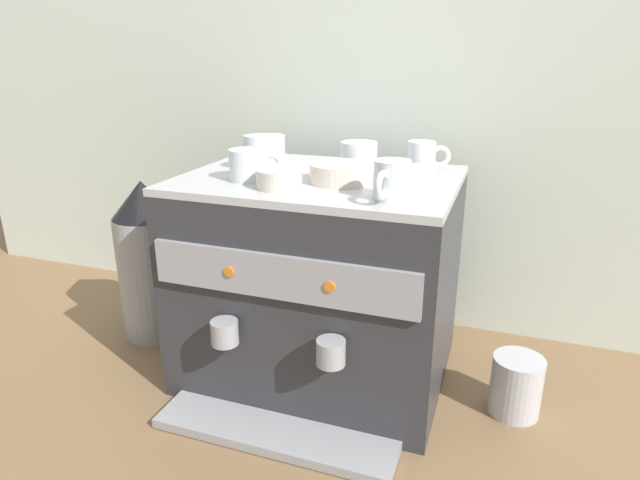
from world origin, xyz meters
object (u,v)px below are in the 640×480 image
Objects in this scene: ceramic_cup_2 at (423,157)px; ceramic_cup_4 at (259,152)px; ceramic_cup_5 at (391,180)px; coffee_grinder at (149,260)px; ceramic_bowl_0 at (279,179)px; espresso_machine at (319,279)px; ceramic_cup_3 at (358,156)px; ceramic_cup_0 at (249,165)px; ceramic_cup_1 at (271,148)px; ceramic_bowl_1 at (412,175)px; milk_pitcher at (516,385)px; ceramic_bowl_2 at (340,173)px.

ceramic_cup_4 is at bearing -163.94° from ceramic_cup_2.
ceramic_cup_4 is at bearing 155.19° from ceramic_cup_5.
coffee_grinder is (-0.70, -0.10, -0.30)m from ceramic_cup_2.
espresso_machine is at bearing 71.52° from ceramic_bowl_0.
espresso_machine is 5.32× the size of ceramic_cup_3.
espresso_machine is at bearing 32.35° from ceramic_cup_0.
ceramic_cup_1 is at bearing 117.74° from ceramic_bowl_0.
ceramic_cup_5 is 0.15m from ceramic_bowl_1.
ceramic_cup_1 is 0.39m from ceramic_bowl_1.
ceramic_cup_4 is 0.24× the size of coffee_grinder.
ceramic_cup_3 reaches higher than milk_pitcher.
ceramic_cup_5 is 0.25× the size of coffee_grinder.
ceramic_bowl_0 is 0.21× the size of coffee_grinder.
ceramic_bowl_0 is 0.13m from ceramic_bowl_2.
ceramic_bowl_2 is at bearing -160.01° from ceramic_bowl_1.
coffee_grinder is (-0.55, -0.07, -0.30)m from ceramic_cup_3.
ceramic_bowl_1 is at bearing 85.90° from ceramic_cup_5.
ceramic_cup_4 is 0.46m from coffee_grinder.
ceramic_bowl_2 reaches higher than ceramic_bowl_0.
milk_pitcher is (0.50, 0.11, -0.44)m from ceramic_bowl_0.
ceramic_cup_2 is 0.91× the size of ceramic_bowl_1.
ceramic_cup_4 is at bearing -0.06° from coffee_grinder.
espresso_machine is at bearing 144.10° from ceramic_cup_5.
ceramic_cup_0 is 0.79× the size of milk_pitcher.
coffee_grinder is at bearing 166.84° from ceramic_cup_5.
ceramic_cup_2 is at bearing 32.02° from ceramic_cup_0.
espresso_machine is 0.35m from ceramic_cup_1.
ceramic_cup_5 reaches higher than ceramic_cup_1.
coffee_grinder is at bearing 162.05° from ceramic_bowl_0.
ceramic_cup_5 is at bearing -155.95° from milk_pitcher.
ceramic_cup_1 is at bearing 101.96° from ceramic_cup_0.
ceramic_cup_2 is at bearing 150.47° from milk_pitcher.
ceramic_bowl_2 is at bearing -90.28° from ceramic_cup_3.
ceramic_bowl_0 reaches higher than coffee_grinder.
ceramic_bowl_1 is (0.14, -0.08, -0.02)m from ceramic_cup_3.
ceramic_cup_1 is at bearing 17.43° from coffee_grinder.
ceramic_bowl_0 is 0.72× the size of ceramic_bowl_2.
ceramic_bowl_1 is at bearing -91.82° from ceramic_cup_2.
ceramic_cup_1 is at bearing -179.73° from ceramic_cup_2.
ceramic_cup_1 is 0.28m from ceramic_bowl_0.
ceramic_cup_4 is (0.02, -0.10, 0.01)m from ceramic_cup_1.
ceramic_bowl_0 is 0.67m from milk_pitcher.
ceramic_bowl_1 is at bearing 16.49° from ceramic_cup_0.
ceramic_cup_4 is (-0.21, -0.07, 0.01)m from ceramic_cup_3.
ceramic_cup_2 is at bearing 88.18° from ceramic_bowl_1.
ceramic_cup_2 reaches higher than ceramic_cup_0.
ceramic_bowl_1 is at bearing -30.28° from ceramic_cup_3.
ceramic_cup_0 is 0.99× the size of ceramic_bowl_1.
ceramic_cup_4 is at bearing -81.14° from ceramic_cup_1.
ceramic_cup_2 reaches higher than ceramic_bowl_1.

